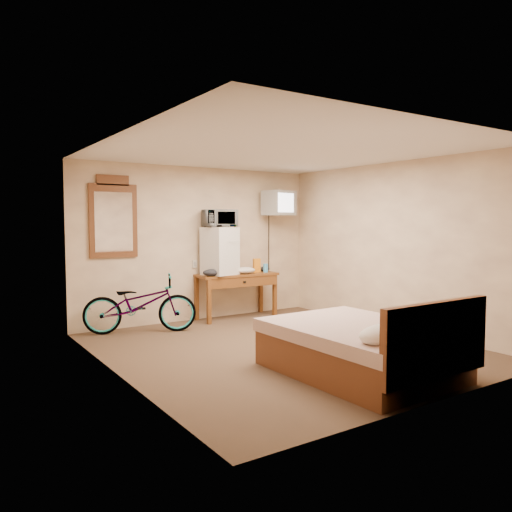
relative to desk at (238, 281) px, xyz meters
name	(u,v)px	position (x,y,z in m)	size (l,w,h in m)	color
room	(282,251)	(-0.57, -2.00, 0.62)	(4.60, 4.64, 2.50)	#433421
desk	(238,281)	(0.00, 0.00, 0.00)	(1.40, 0.61, 0.75)	brown
mini_fridge	(220,251)	(-0.32, 0.03, 0.51)	(0.57, 0.56, 0.78)	silver
microwave	(220,218)	(-0.32, 0.03, 1.04)	(0.51, 0.35, 0.28)	silver
snack_bag	(257,265)	(0.39, 0.01, 0.24)	(0.12, 0.07, 0.23)	orange
blue_cup	(266,268)	(0.51, -0.08, 0.19)	(0.08, 0.08, 0.15)	#42A1E3
cloth_cream	(245,270)	(0.09, -0.08, 0.17)	(0.36, 0.28, 0.11)	beige
cloth_dark_a	(212,273)	(-0.54, -0.10, 0.17)	(0.30, 0.22, 0.11)	black
cloth_dark_b	(264,269)	(0.58, 0.05, 0.16)	(0.19, 0.16, 0.09)	black
crt_television	(279,203)	(0.86, 0.02, 1.30)	(0.57, 0.63, 0.43)	black
wall_mirror	(113,218)	(-1.98, 0.27, 1.04)	(0.72, 0.04, 1.22)	brown
bicycle	(140,304)	(-1.75, -0.15, -0.21)	(0.56, 1.61, 0.84)	black
bed	(364,347)	(-0.51, -3.38, -0.33)	(1.47, 1.96, 0.90)	brown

